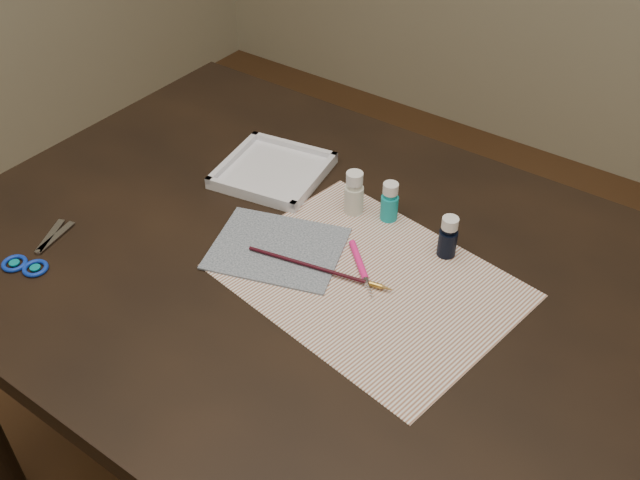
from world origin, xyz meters
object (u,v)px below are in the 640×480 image
Objects in this scene: canvas at (277,248)px; palette_tray at (273,170)px; paint_bottle_cyan at (390,202)px; paper at (369,280)px; paint_bottle_navy at (448,237)px; paint_bottle_white at (354,193)px; scissors at (40,246)px.

palette_tray is (-0.14, 0.17, 0.01)m from canvas.
canvas is 2.84× the size of paint_bottle_cyan.
paint_bottle_navy reaches higher than paper.
canvas is 0.17m from paint_bottle_white.
scissors is 0.44m from palette_tray.
paint_bottle_navy is (0.07, 0.13, 0.04)m from paper.
paint_bottle_navy reaches higher than canvas.
palette_tray is (-0.19, 0.01, -0.03)m from paint_bottle_white.
palette_tray is (0.18, 0.40, 0.01)m from scissors.
canvas is at bearing -49.83° from palette_tray.
paper is 0.19m from paint_bottle_white.
paper is at bearing -118.45° from paint_bottle_navy.
canvas is at bearing -105.70° from paint_bottle_white.
scissors reaches higher than canvas.
palette_tray is at bearing 154.96° from paper.
canvas is 0.22m from palette_tray.
paint_bottle_white is at bearing 177.42° from paint_bottle_navy.
scissors is (-0.37, -0.39, -0.04)m from paint_bottle_white.
canvas is 1.32× the size of scissors.
paper is 5.34× the size of paint_bottle_white.
canvas is at bearing -120.68° from paint_bottle_cyan.
paint_bottle_white is at bearing 74.30° from canvas.
canvas is 0.28m from paint_bottle_navy.
paint_bottle_navy reaches higher than scissors.
paper is 0.55m from scissors.
paint_bottle_white is 0.19m from paint_bottle_navy.
scissors is at bearing -152.77° from paper.
scissors is (-0.49, -0.25, 0.00)m from paper.
paint_bottle_navy is at bearing -2.58° from paint_bottle_white.
palette_tray is at bearing -177.32° from paint_bottle_cyan.
scissors reaches higher than paper.
paint_bottle_cyan is at bearing 16.88° from paint_bottle_white.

